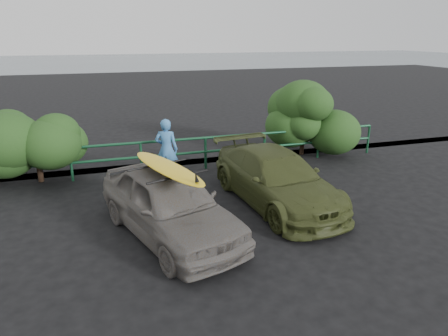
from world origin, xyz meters
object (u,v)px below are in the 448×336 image
Objects in this scene: guardrail at (174,155)px; surfboard at (167,168)px; sedan at (169,204)px; man at (167,149)px; olive_vehicle at (276,178)px.

guardrail is 4.28m from surfboard.
man is at bearing 63.07° from sedan.
guardrail is at bearing 60.00° from surfboard.
sedan is (-0.83, -4.08, 0.19)m from guardrail.
sedan is at bearing -18.52° from surfboard.
guardrail is 3.34× the size of sedan.
sedan reaches higher than olive_vehicle.
sedan is 1.55× the size of surfboard.
surfboard is at bearing -101.47° from guardrail.
olive_vehicle is at bearing -57.48° from guardrail.
man reaches higher than surfboard.
guardrail is at bearing 115.96° from olive_vehicle.
sedan is at bearing 102.71° from man.
man is (0.52, 3.50, 0.18)m from sedan.
man is 3.59m from surfboard.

